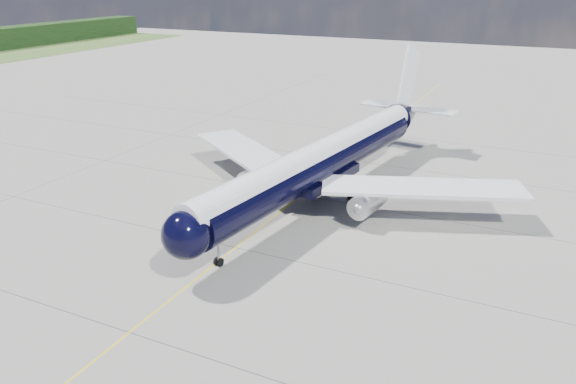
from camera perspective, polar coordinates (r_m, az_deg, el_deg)
name	(u,v)px	position (r m, az deg, el deg)	size (l,w,h in m)	color
ground	(317,182)	(70.08, 3.01, 1.04)	(320.00, 320.00, 0.00)	gray
taxiway_centerline	(301,195)	(65.79, 1.32, -0.32)	(0.16, 160.00, 0.01)	#DFB80B
main_airliner	(327,159)	(63.58, 3.94, 3.41)	(43.27, 53.02, 15.33)	black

